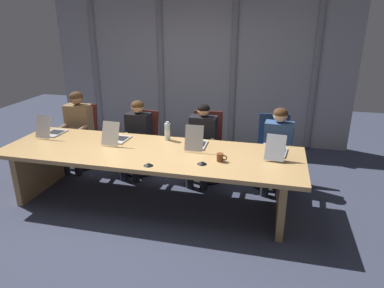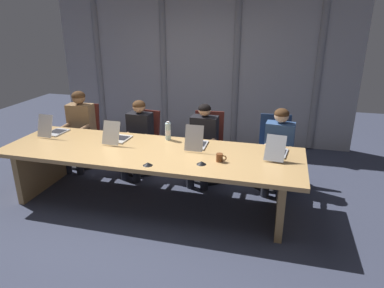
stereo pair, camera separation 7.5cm
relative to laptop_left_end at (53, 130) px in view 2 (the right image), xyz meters
name	(u,v)px [view 2 (the right image)]	position (x,y,z in m)	size (l,w,h in m)	color
ground_plane	(152,202)	(1.54, -0.24, -0.79)	(11.13, 11.13, 0.00)	#383D51
conference_table	(150,161)	(1.54, -0.24, -0.20)	(3.73, 1.15, 0.73)	tan
curtain_backdrop	(200,69)	(1.54, 2.39, 0.58)	(5.57, 0.17, 2.73)	#9999A0
laptop_left_end	(53,130)	(0.00, 0.00, 0.00)	(0.25, 0.43, 0.31)	#BCBCC1
laptop_left_mid	(117,137)	(1.00, -0.03, 0.00)	(0.25, 0.44, 0.31)	beige
laptop_center	(197,143)	(2.07, 0.01, 0.00)	(0.23, 0.43, 0.33)	#BCBCC1
laptop_right_mid	(277,151)	(3.05, -0.02, 0.00)	(0.28, 0.50, 0.29)	#A8ADB7
office_chair_left_end	(84,142)	(0.00, 0.74, -0.43)	(0.60, 0.60, 0.95)	#511E19
office_chair_left_mid	(142,148)	(1.01, 0.74, -0.44)	(0.60, 0.61, 0.92)	#511E19
office_chair_center	(207,153)	(2.05, 0.74, -0.43)	(0.60, 0.60, 0.96)	#511E19
office_chair_right_mid	(273,159)	(3.02, 0.74, -0.42)	(0.60, 0.60, 0.98)	navy
person_left_end	(79,125)	(0.03, 0.59, -0.09)	(0.43, 0.57, 1.21)	olive
person_left_mid	(138,134)	(1.02, 0.57, -0.15)	(0.39, 0.56, 1.12)	black
person_center	(203,139)	(2.02, 0.58, -0.15)	(0.40, 0.55, 1.13)	black
person_right_mid	(278,145)	(3.07, 0.58, -0.14)	(0.42, 0.57, 1.13)	#335184
water_bottle_primary	(168,131)	(1.63, 0.20, 0.05)	(0.07, 0.07, 0.25)	silver
coffee_mug_near	(220,158)	(2.43, -0.37, -0.01)	(0.12, 0.08, 0.09)	brown
conference_mic_left_side	(201,163)	(2.25, -0.50, -0.04)	(0.11, 0.11, 0.04)	black
conference_mic_middle	(148,164)	(1.68, -0.68, -0.04)	(0.11, 0.11, 0.04)	black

